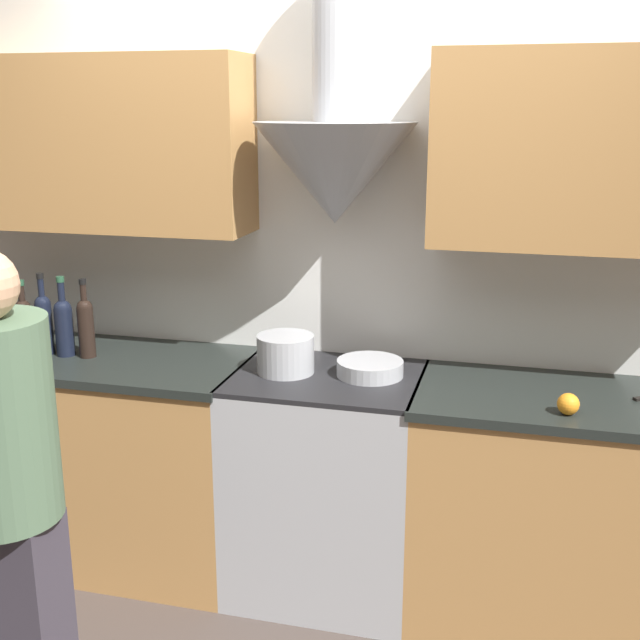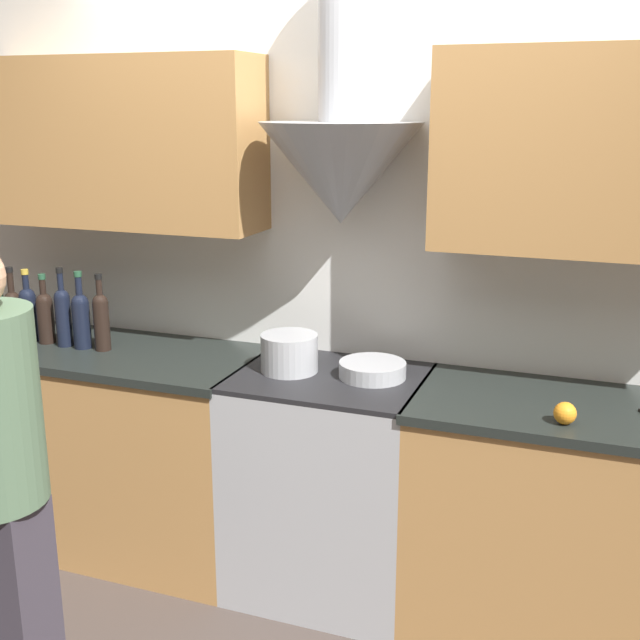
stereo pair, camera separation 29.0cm
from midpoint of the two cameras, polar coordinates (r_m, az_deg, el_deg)
ground_plane at (r=3.28m, az=1.10°, el=-21.52°), size 12.00×12.00×0.00m
wall_back at (r=3.27m, az=4.20°, el=6.51°), size 8.40×0.63×2.60m
counter_left at (r=3.72m, az=-12.25°, el=-8.90°), size 1.33×0.62×0.93m
counter_right at (r=3.21m, az=19.51°, el=-13.56°), size 1.13×0.62×0.93m
stove_range at (r=3.32m, az=3.18°, el=-11.56°), size 0.74×0.60×0.93m
wine_bottle_1 at (r=3.79m, az=-18.97°, el=0.56°), size 0.07×0.07×0.33m
wine_bottle_2 at (r=3.73m, az=-17.97°, el=0.56°), size 0.07×0.07×0.33m
wine_bottle_3 at (r=3.68m, az=-16.86°, el=0.32°), size 0.07×0.07×0.31m
wine_bottle_4 at (r=3.61m, az=-15.65°, el=0.38°), size 0.07×0.07×0.35m
wine_bottle_5 at (r=3.56m, az=-14.42°, el=0.15°), size 0.08×0.08×0.34m
wine_bottle_6 at (r=3.50m, az=-13.03°, el=0.05°), size 0.07×0.07×0.33m
stock_pot at (r=3.16m, az=0.43°, el=-2.39°), size 0.23×0.23×0.15m
mixing_bowl at (r=3.12m, az=6.42°, el=-3.57°), size 0.26×0.26×0.06m
orange_fruit at (r=2.83m, az=19.90°, el=-6.31°), size 0.08×0.08×0.08m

